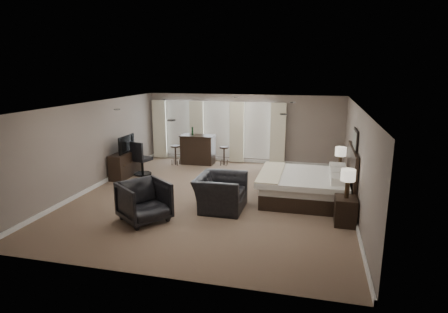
% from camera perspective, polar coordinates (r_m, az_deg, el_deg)
% --- Properties ---
extents(room, '(7.60, 8.60, 2.64)m').
position_cam_1_polar(room, '(10.29, -1.62, 0.65)').
color(room, brown).
rests_on(room, ground).
extents(window_bay, '(5.25, 0.20, 2.30)m').
position_cam_1_polar(window_bay, '(14.46, -1.10, 3.94)').
color(window_bay, silver).
rests_on(window_bay, room).
extents(bed, '(2.39, 2.28, 1.52)m').
position_cam_1_polar(bed, '(10.42, 12.78, -2.59)').
color(bed, silver).
rests_on(bed, ground).
extents(nightstand_near, '(0.49, 0.60, 0.65)m').
position_cam_1_polar(nightstand_near, '(9.21, 18.01, -7.90)').
color(nightstand_near, black).
rests_on(nightstand_near, ground).
extents(nightstand_far, '(0.43, 0.52, 0.57)m').
position_cam_1_polar(nightstand_far, '(11.97, 17.10, -3.16)').
color(nightstand_far, black).
rests_on(nightstand_far, ground).
extents(lamp_near, '(0.33, 0.33, 0.68)m').
position_cam_1_polar(lamp_near, '(8.99, 18.31, -3.95)').
color(lamp_near, beige).
rests_on(lamp_near, nightstand_near).
extents(lamp_far, '(0.33, 0.33, 0.68)m').
position_cam_1_polar(lamp_far, '(11.81, 17.30, -0.25)').
color(lamp_far, beige).
rests_on(lamp_far, nightstand_far).
extents(wall_art, '(0.04, 0.96, 0.56)m').
position_cam_1_polar(wall_art, '(10.25, 19.33, 2.42)').
color(wall_art, slate).
rests_on(wall_art, room).
extents(dresser, '(0.46, 1.42, 0.83)m').
position_cam_1_polar(dresser, '(12.97, -14.84, -1.16)').
color(dresser, black).
rests_on(dresser, ground).
extents(tv, '(0.57, 1.00, 0.13)m').
position_cam_1_polar(tv, '(12.87, -14.97, 0.91)').
color(tv, black).
rests_on(tv, dresser).
extents(armchair_near, '(0.89, 1.36, 1.18)m').
position_cam_1_polar(armchair_near, '(9.63, -0.51, -4.61)').
color(armchair_near, black).
rests_on(armchair_near, ground).
extents(armchair_far, '(1.39, 1.40, 1.06)m').
position_cam_1_polar(armchair_far, '(9.08, -12.07, -6.44)').
color(armchair_far, black).
rests_on(armchair_far, ground).
extents(bar_counter, '(1.27, 0.66, 1.11)m').
position_cam_1_polar(bar_counter, '(14.23, -4.01, 1.09)').
color(bar_counter, black).
rests_on(bar_counter, ground).
extents(bar_stool_left, '(0.39, 0.39, 0.74)m').
position_cam_1_polar(bar_stool_left, '(14.18, -7.40, 0.21)').
color(bar_stool_left, black).
rests_on(bar_stool_left, ground).
extents(bar_stool_right, '(0.34, 0.34, 0.71)m').
position_cam_1_polar(bar_stool_right, '(14.01, 0.01, 0.09)').
color(bar_stool_right, black).
rests_on(bar_stool_right, ground).
extents(desk_chair, '(0.73, 0.73, 1.17)m').
position_cam_1_polar(desk_chair, '(12.99, -12.39, -0.23)').
color(desk_chair, black).
rests_on(desk_chair, ground).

